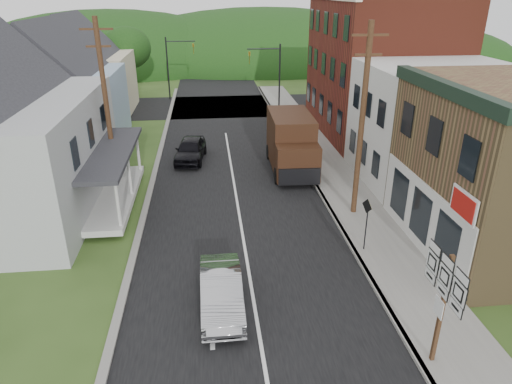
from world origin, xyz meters
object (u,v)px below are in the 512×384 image
object	(u,v)px
delivery_van	(291,143)
warning_sign	(367,217)
dark_sedan	(191,150)
route_sign_cluster	(443,295)
silver_sedan	(221,292)

from	to	relation	value
delivery_van	warning_sign	bearing A→B (deg)	-80.61
dark_sedan	route_sign_cluster	bearing A→B (deg)	-61.08
silver_sedan	warning_sign	distance (m)	6.86
delivery_van	route_sign_cluster	bearing A→B (deg)	-83.88
delivery_van	warning_sign	xyz separation A→B (m)	(1.34, -9.79, -0.07)
dark_sedan	delivery_van	distance (m)	6.64
dark_sedan	warning_sign	size ratio (longest dim) A/B	1.84
warning_sign	route_sign_cluster	bearing A→B (deg)	-107.57
silver_sedan	dark_sedan	bearing A→B (deg)	94.85
route_sign_cluster	warning_sign	world-z (taller)	route_sign_cluster
dark_sedan	route_sign_cluster	size ratio (longest dim) A/B	1.19
silver_sedan	dark_sedan	distance (m)	15.27
silver_sedan	warning_sign	xyz separation A→B (m)	(6.07, 3.05, 0.97)
silver_sedan	route_sign_cluster	size ratio (longest dim) A/B	1.12
silver_sedan	delivery_van	distance (m)	13.72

